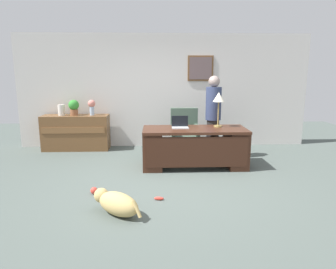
% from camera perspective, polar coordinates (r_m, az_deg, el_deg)
% --- Properties ---
extents(ground_plane, '(12.00, 12.00, 0.00)m').
position_cam_1_polar(ground_plane, '(5.30, 0.08, -8.64)').
color(ground_plane, '#4C5651').
extents(back_wall, '(7.00, 0.16, 2.70)m').
position_cam_1_polar(back_wall, '(7.58, -0.73, 8.05)').
color(back_wall, silver).
rests_on(back_wall, ground_plane).
extents(desk, '(1.98, 0.81, 0.76)m').
position_cam_1_polar(desk, '(5.96, 4.94, -2.14)').
color(desk, '#422316').
rests_on(desk, ground_plane).
extents(credenza, '(1.53, 0.50, 0.82)m').
position_cam_1_polar(credenza, '(7.58, -16.61, 0.36)').
color(credenza, brown).
rests_on(credenza, ground_plane).
extents(armchair, '(0.60, 0.59, 1.03)m').
position_cam_1_polar(armchair, '(6.81, 3.09, 0.08)').
color(armchair, '#475B4C').
rests_on(armchair, ground_plane).
extents(person_standing, '(0.32, 0.32, 1.74)m').
position_cam_1_polar(person_standing, '(6.51, 8.33, 3.33)').
color(person_standing, '#262323').
rests_on(person_standing, ground_plane).
extents(dog_lying, '(0.70, 0.64, 0.30)m').
position_cam_1_polar(dog_lying, '(4.17, -9.51, -12.36)').
color(dog_lying, tan).
rests_on(dog_lying, ground_plane).
extents(laptop, '(0.32, 0.22, 0.22)m').
position_cam_1_polar(laptop, '(5.97, 2.23, 1.80)').
color(laptop, '#B2B5BA').
rests_on(laptop, desk).
extents(desk_lamp, '(0.22, 0.22, 0.68)m').
position_cam_1_polar(desk_lamp, '(6.08, 9.34, 6.43)').
color(desk_lamp, '#9E8447').
rests_on(desk_lamp, desk).
extents(vase_with_flowers, '(0.17, 0.17, 0.36)m').
position_cam_1_polar(vase_with_flowers, '(7.40, -13.91, 5.18)').
color(vase_with_flowers, '#A1BAD7').
rests_on(vase_with_flowers, credenza).
extents(vase_empty, '(0.16, 0.16, 0.25)m').
position_cam_1_polar(vase_empty, '(7.58, -19.09, 4.29)').
color(vase_empty, silver).
rests_on(vase_empty, credenza).
extents(potted_plant, '(0.24, 0.24, 0.36)m').
position_cam_1_polar(potted_plant, '(7.50, -17.00, 4.91)').
color(potted_plant, brown).
rests_on(potted_plant, credenza).
extents(dog_toy_ball, '(0.11, 0.11, 0.11)m').
position_cam_1_polar(dog_toy_ball, '(4.90, -13.50, -10.03)').
color(dog_toy_ball, '#E53F33').
rests_on(dog_toy_ball, ground_plane).
extents(dog_toy_bone, '(0.15, 0.07, 0.05)m').
position_cam_1_polar(dog_toy_bone, '(4.57, -1.69, -11.72)').
color(dog_toy_bone, '#E53F33').
rests_on(dog_toy_bone, ground_plane).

